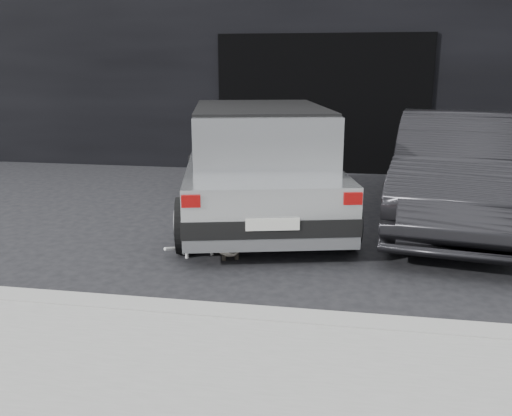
% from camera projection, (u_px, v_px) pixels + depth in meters
% --- Properties ---
extents(ground, '(80.00, 80.00, 0.00)m').
position_uv_depth(ground, '(225.00, 228.00, 6.97)').
color(ground, black).
rests_on(ground, ground).
extents(building_facade, '(34.00, 4.00, 5.00)m').
position_uv_depth(building_facade, '(329.00, 43.00, 11.89)').
color(building_facade, black).
rests_on(building_facade, ground).
extents(garage_opening, '(4.00, 0.10, 2.60)m').
position_uv_depth(garage_opening, '(322.00, 105.00, 10.28)').
color(garage_opening, black).
rests_on(garage_opening, ground).
extents(curb, '(18.00, 0.25, 0.12)m').
position_uv_depth(curb, '(274.00, 320.00, 4.32)').
color(curb, gray).
rests_on(curb, ground).
extents(sidewalk, '(18.00, 2.20, 0.11)m').
position_uv_depth(sidewalk, '(245.00, 413.00, 3.18)').
color(sidewalk, gray).
rests_on(sidewalk, ground).
extents(silver_hatchback, '(2.79, 4.45, 1.52)m').
position_uv_depth(silver_hatchback, '(258.00, 158.00, 7.22)').
color(silver_hatchback, '#A8AAAC').
rests_on(silver_hatchback, ground).
extents(second_car, '(2.18, 4.53, 1.43)m').
position_uv_depth(second_car, '(458.00, 170.00, 7.02)').
color(second_car, black).
rests_on(second_car, ground).
extents(cat_siamese, '(0.51, 0.76, 0.29)m').
position_uv_depth(cat_siamese, '(228.00, 245.00, 5.90)').
color(cat_siamese, beige).
rests_on(cat_siamese, ground).
extents(cat_white, '(0.61, 0.47, 0.33)m').
position_uv_depth(cat_white, '(201.00, 241.00, 5.95)').
color(cat_white, white).
rests_on(cat_white, ground).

